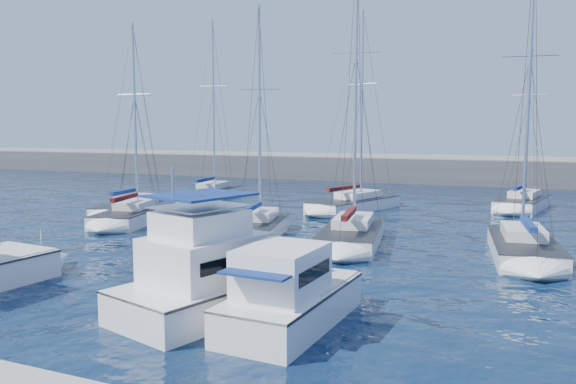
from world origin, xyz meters
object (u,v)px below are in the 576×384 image
at_px(sailboat_mid_d, 352,234).
at_px(sailboat_back_a, 211,193).
at_px(sailboat_mid_a, 133,208).
at_px(sailboat_back_c, 523,203).
at_px(motor_yacht_stbd_outer, 289,299).
at_px(sailboat_mid_c, 258,227).
at_px(sailboat_back_b, 354,204).
at_px(sailboat_mid_b, 133,215).
at_px(sailboat_mid_e, 523,247).
at_px(motor_yacht_stbd_inner, 219,278).

distance_m(sailboat_mid_d, sailboat_back_a, 24.26).
xyz_separation_m(sailboat_mid_a, sailboat_back_c, (27.52, 15.52, -0.01)).
height_order(motor_yacht_stbd_outer, sailboat_back_c, sailboat_back_c).
bearing_deg(motor_yacht_stbd_outer, sailboat_back_c, 81.37).
distance_m(sailboat_mid_c, sailboat_back_b, 13.32).
relative_size(sailboat_mid_c, sailboat_mid_d, 0.82).
bearing_deg(sailboat_mid_b, motor_yacht_stbd_outer, -53.83).
bearing_deg(motor_yacht_stbd_outer, sailboat_back_b, 104.91).
xyz_separation_m(sailboat_back_b, sailboat_back_c, (12.65, 6.08, -0.00)).
bearing_deg(sailboat_mid_d, sailboat_mid_b, 167.00).
height_order(sailboat_mid_c, sailboat_back_c, sailboat_back_c).
bearing_deg(sailboat_mid_d, sailboat_back_b, 96.45).
bearing_deg(sailboat_back_a, sailboat_back_b, -15.24).
bearing_deg(sailboat_mid_e, sailboat_back_b, 127.25).
bearing_deg(sailboat_back_c, sailboat_mid_d, -104.05).
distance_m(sailboat_mid_b, sailboat_mid_c, 10.29).
bearing_deg(sailboat_mid_a, sailboat_mid_b, -58.06).
distance_m(sailboat_mid_d, sailboat_back_c, 21.24).
xyz_separation_m(motor_yacht_stbd_inner, sailboat_mid_a, (-17.65, 17.20, -0.60)).
relative_size(motor_yacht_stbd_outer, sailboat_mid_b, 0.45).
height_order(motor_yacht_stbd_outer, sailboat_mid_e, sailboat_mid_e).
bearing_deg(motor_yacht_stbd_outer, sailboat_mid_b, 143.38).
distance_m(sailboat_mid_c, sailboat_mid_d, 6.12).
xyz_separation_m(sailboat_mid_b, sailboat_back_c, (25.25, 18.29, 0.01)).
bearing_deg(sailboat_back_b, sailboat_mid_d, -55.83).
xyz_separation_m(sailboat_back_a, sailboat_back_b, (14.91, -2.28, -0.02)).
xyz_separation_m(motor_yacht_stbd_outer, sailboat_mid_d, (-2.09, 14.19, -0.40)).
height_order(motor_yacht_stbd_outer, sailboat_mid_d, sailboat_mid_d).
xyz_separation_m(sailboat_mid_c, sailboat_mid_d, (6.12, -0.10, 0.01)).
height_order(sailboat_mid_c, sailboat_back_a, sailboat_back_a).
bearing_deg(sailboat_back_a, sailboat_mid_c, -57.34).
relative_size(sailboat_mid_c, sailboat_back_a, 0.84).
xyz_separation_m(sailboat_mid_d, sailboat_back_c, (8.88, 19.29, -0.02)).
relative_size(sailboat_mid_a, sailboat_mid_e, 0.90).
relative_size(sailboat_mid_b, sailboat_mid_c, 0.99).
bearing_deg(sailboat_mid_e, sailboat_mid_c, 172.58).
height_order(sailboat_mid_b, sailboat_mid_e, sailboat_mid_e).
bearing_deg(motor_yacht_stbd_outer, sailboat_mid_d, 101.22).
height_order(sailboat_mid_a, sailboat_back_a, sailboat_back_a).
relative_size(sailboat_mid_a, sailboat_mid_d, 0.84).
height_order(sailboat_mid_a, sailboat_mid_d, sailboat_mid_d).
xyz_separation_m(motor_yacht_stbd_outer, sailboat_mid_a, (-20.73, 17.96, -0.41)).
relative_size(motor_yacht_stbd_outer, sailboat_mid_d, 0.37).
xyz_separation_m(motor_yacht_stbd_inner, sailboat_mid_e, (10.12, 13.44, -0.59)).
bearing_deg(sailboat_mid_c, sailboat_mid_d, -14.45).
xyz_separation_m(sailboat_mid_a, sailboat_mid_d, (18.64, -3.77, 0.01)).
distance_m(sailboat_mid_a, sailboat_mid_b, 3.59).
height_order(sailboat_mid_c, sailboat_back_b, sailboat_back_b).
xyz_separation_m(sailboat_mid_c, sailboat_back_c, (15.00, 19.19, -0.01)).
bearing_deg(motor_yacht_stbd_inner, sailboat_mid_a, 151.99).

